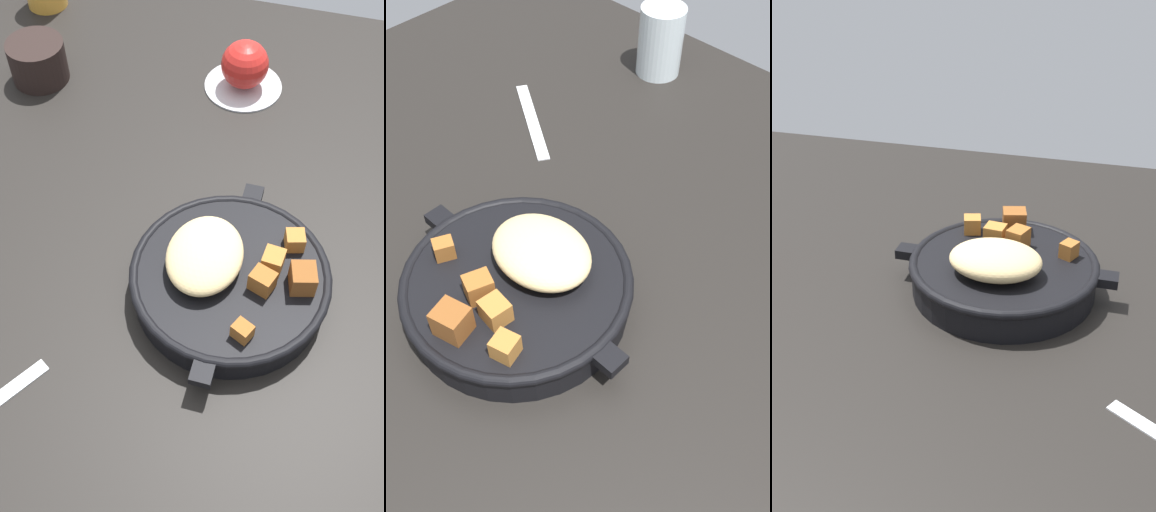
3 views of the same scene
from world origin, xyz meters
The scene contains 4 objects.
ground_plane centered at (0.00, 0.00, -1.20)cm, with size 118.31×103.16×2.40cm, color black.
cast_iron_skillet centered at (-1.39, -4.19, 2.97)cm, with size 28.03×23.71×7.89cm.
butter_knife centered at (-23.51, 17.83, 0.18)cm, with size 17.15×1.60×0.36cm, color silver.
water_glass_tall centered at (-18.91, 39.70, 5.06)cm, with size 6.62×6.62×10.12cm, color silver.
Camera 2 is at (28.69, -26.41, 51.18)cm, focal length 41.70 mm.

